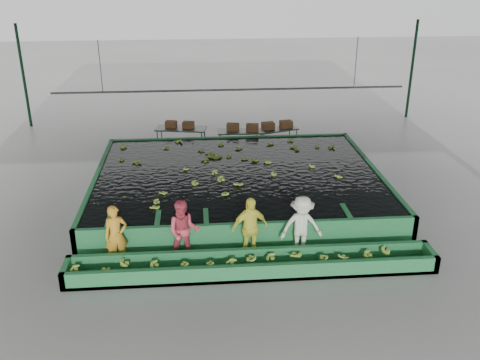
{
  "coord_description": "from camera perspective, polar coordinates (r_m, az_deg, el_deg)",
  "views": [
    {
      "loc": [
        -1.37,
        -15.9,
        7.95
      ],
      "look_at": [
        0.0,
        0.5,
        1.0
      ],
      "focal_mm": 40.0,
      "sensor_mm": 36.0,
      "label": 1
    }
  ],
  "objects": [
    {
      "name": "worker_b",
      "position": [
        14.88,
        -6.04,
        -5.46
      ],
      "size": [
        0.92,
        0.73,
        1.84
      ],
      "primitive_type": "imported",
      "rotation": [
        0.0,
        0.0,
        -0.05
      ],
      "color": "#D24356",
      "rests_on": "ground"
    },
    {
      "name": "ground",
      "position": [
        17.83,
        0.13,
        -3.59
      ],
      "size": [
        80.0,
        80.0,
        0.0
      ],
      "primitive_type": "plane",
      "color": "gray",
      "rests_on": "ground"
    },
    {
      "name": "floating_bananas",
      "position": [
        19.58,
        -0.44,
        1.64
      ],
      "size": [
        9.39,
        6.4,
        0.13
      ],
      "primitive_type": null,
      "color": "#84AE37",
      "rests_on": "tank_water"
    },
    {
      "name": "sorting_trough",
      "position": [
        14.58,
        1.35,
        -9.0
      ],
      "size": [
        10.0,
        1.0,
        0.5
      ],
      "primitive_type": null,
      "color": "#23713B",
      "rests_on": "ground"
    },
    {
      "name": "shed_posts",
      "position": [
        16.86,
        0.14,
        4.04
      ],
      "size": [
        20.0,
        22.0,
        5.0
      ],
      "primitive_type": null,
      "color": "black",
      "rests_on": "ground"
    },
    {
      "name": "rail_hanger_left",
      "position": [
        21.58,
        -14.68,
        11.62
      ],
      "size": [
        0.04,
        0.04,
        2.0
      ],
      "primitive_type": "cylinder",
      "color": "#59605B",
      "rests_on": "shed_roof"
    },
    {
      "name": "box_stack_mid",
      "position": [
        23.25,
        0.28,
        5.3
      ],
      "size": [
        1.42,
        0.62,
        0.3
      ],
      "primitive_type": null,
      "rotation": [
        0.0,
        0.0,
        -0.18
      ],
      "color": "brown",
      "rests_on": "packing_table_mid"
    },
    {
      "name": "packing_table_right",
      "position": [
        23.93,
        3.92,
        4.51
      ],
      "size": [
        1.99,
        1.3,
        0.84
      ],
      "primitive_type": null,
      "rotation": [
        0.0,
        0.0,
        0.33
      ],
      "color": "#59605B",
      "rests_on": "ground"
    },
    {
      "name": "shed_roof",
      "position": [
        16.23,
        0.15,
        12.42
      ],
      "size": [
        20.0,
        22.0,
        0.04
      ],
      "primitive_type": "cube",
      "color": "gray",
      "rests_on": "shed_posts"
    },
    {
      "name": "cableway_rail",
      "position": [
        21.52,
        -1.01,
        9.6
      ],
      "size": [
        0.08,
        0.08,
        14.0
      ],
      "primitive_type": "cylinder",
      "color": "#59605B",
      "rests_on": "shed_roof"
    },
    {
      "name": "tank_water",
      "position": [
        18.84,
        -0.25,
        0.76
      ],
      "size": [
        9.7,
        7.7,
        0.0
      ],
      "primitive_type": "cube",
      "color": "black",
      "rests_on": "flotation_tank"
    },
    {
      "name": "box_stack_left",
      "position": [
        23.6,
        -6.44,
        5.59
      ],
      "size": [
        1.3,
        0.59,
        0.27
      ],
      "primitive_type": null,
      "rotation": [
        0.0,
        0.0,
        -0.2
      ],
      "color": "brown",
      "rests_on": "packing_table_left"
    },
    {
      "name": "rail_hanger_right",
      "position": [
        22.2,
        12.26,
        12.14
      ],
      "size": [
        0.04,
        0.04,
        2.0
      ],
      "primitive_type": "cylinder",
      "color": "#59605B",
      "rests_on": "shed_roof"
    },
    {
      "name": "packing_table_left",
      "position": [
        23.69,
        -6.27,
        4.41
      ],
      "size": [
        2.29,
        1.25,
        0.99
      ],
      "primitive_type": null,
      "rotation": [
        0.0,
        0.0,
        -0.19
      ],
      "color": "#59605B",
      "rests_on": "ground"
    },
    {
      "name": "flotation_tank",
      "position": [
        19.0,
        -0.25,
        -0.36
      ],
      "size": [
        10.0,
        8.0,
        0.9
      ],
      "primitive_type": null,
      "color": "#23713B",
      "rests_on": "ground"
    },
    {
      "name": "worker_c",
      "position": [
        14.93,
        1.04,
        -5.18
      ],
      "size": [
        1.17,
        0.73,
        1.86
      ],
      "primitive_type": "imported",
      "rotation": [
        0.0,
        0.0,
        0.28
      ],
      "color": "#FDFB4C",
      "rests_on": "ground"
    },
    {
      "name": "trough_bananas",
      "position": [
        14.5,
        1.36,
        -8.5
      ],
      "size": [
        9.47,
        0.63,
        0.13
      ],
      "primitive_type": null,
      "color": "#84AE37",
      "rests_on": "sorting_trough"
    },
    {
      "name": "packing_table_mid",
      "position": [
        23.37,
        0.1,
        4.21
      ],
      "size": [
        2.04,
        0.85,
        0.92
      ],
      "primitive_type": null,
      "rotation": [
        0.0,
        0.0,
        -0.02
      ],
      "color": "#59605B",
      "rests_on": "ground"
    },
    {
      "name": "worker_a",
      "position": [
        15.07,
        -13.09,
        -5.79
      ],
      "size": [
        0.74,
        0.6,
        1.74
      ],
      "primitive_type": "imported",
      "rotation": [
        0.0,
        0.0,
        0.33
      ],
      "color": "gold",
      "rests_on": "ground"
    },
    {
      "name": "box_stack_right",
      "position": [
        23.89,
        3.97,
        5.54
      ],
      "size": [
        1.44,
        0.66,
        0.3
      ],
      "primitive_type": null,
      "rotation": [
        0.0,
        0.0,
        0.21
      ],
      "color": "brown",
      "rests_on": "packing_table_right"
    },
    {
      "name": "worker_d",
      "position": [
        15.14,
        6.57,
        -4.97
      ],
      "size": [
        1.22,
        0.74,
        1.83
      ],
      "primitive_type": "imported",
      "rotation": [
        0.0,
        0.0,
        0.05
      ],
      "color": "silver",
      "rests_on": "ground"
    }
  ]
}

